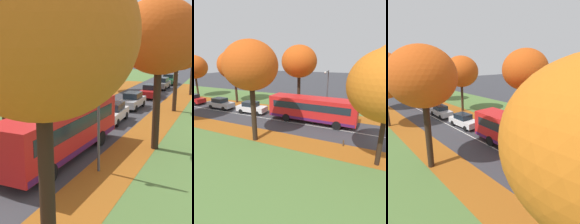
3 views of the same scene
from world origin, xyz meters
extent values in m
cube|color=#517538|center=(-9.20, 20.00, 0.00)|extent=(12.00, 90.00, 0.01)
cube|color=#9E5619|center=(-4.60, 14.00, 0.01)|extent=(2.80, 60.00, 0.00)
cube|color=#9E5619|center=(4.60, 14.00, 0.01)|extent=(2.80, 60.00, 0.00)
cube|color=silver|center=(0.00, 20.00, 0.00)|extent=(0.12, 80.00, 0.01)
cylinder|color=black|center=(-5.71, 12.36, 2.54)|extent=(0.46, 0.46, 5.09)
ellipsoid|color=#C64C14|center=(-5.71, 12.36, 6.83)|extent=(4.65, 4.65, 4.19)
cylinder|color=#422D1E|center=(-5.84, 24.21, 1.98)|extent=(0.36, 0.36, 3.95)
ellipsoid|color=#C64C14|center=(-5.84, 24.21, 6.26)|extent=(6.14, 6.14, 5.52)
cylinder|color=#422D1E|center=(-5.43, 33.99, 2.19)|extent=(0.39, 0.39, 4.39)
ellipsoid|color=orange|center=(-5.43, 33.99, 6.49)|extent=(5.60, 5.60, 5.04)
cylinder|color=black|center=(5.47, 0.70, 2.53)|extent=(0.46, 0.46, 5.06)
ellipsoid|color=orange|center=(5.47, 0.70, 6.96)|extent=(5.06, 5.06, 4.56)
cylinder|color=black|center=(5.91, 12.63, 2.55)|extent=(0.46, 0.46, 5.09)
ellipsoid|color=#C64C14|center=(5.91, 12.63, 6.98)|extent=(5.03, 5.03, 4.52)
cylinder|color=#382619|center=(5.19, 23.97, 2.17)|extent=(0.39, 0.39, 4.34)
ellipsoid|color=#C64C14|center=(5.19, 23.97, 6.33)|extent=(5.30, 5.30, 4.77)
cylinder|color=#422D1E|center=(5.52, 34.09, 2.00)|extent=(0.36, 0.36, 4.00)
cylinder|color=#47474C|center=(4.00, 7.94, 3.00)|extent=(0.14, 0.14, 6.00)
cylinder|color=#47474C|center=(3.20, 7.94, 5.90)|extent=(1.60, 0.10, 0.10)
ellipsoid|color=silver|center=(2.40, 7.94, 5.85)|extent=(0.44, 0.28, 0.20)
cube|color=red|center=(1.25, 9.03, 1.73)|extent=(2.70, 10.45, 2.50)
cube|color=#19232D|center=(1.15, 3.89, 2.08)|extent=(2.30, 0.14, 1.30)
cube|color=#19232D|center=(1.25, 9.03, 2.13)|extent=(2.72, 9.20, 0.80)
cube|color=#4C1951|center=(1.25, 9.03, 0.66)|extent=(2.72, 10.24, 0.32)
cylinder|color=black|center=(2.38, 5.79, 0.48)|extent=(0.32, 0.97, 0.96)
cylinder|color=black|center=(0.00, 5.83, 0.48)|extent=(0.32, 0.97, 0.96)
cylinder|color=black|center=(2.49, 11.87, 0.48)|extent=(0.32, 0.97, 0.96)
cylinder|color=black|center=(0.12, 11.91, 0.48)|extent=(0.32, 0.97, 0.96)
cube|color=silver|center=(1.14, 17.79, 0.67)|extent=(1.89, 4.27, 0.70)
cube|color=#19232D|center=(1.14, 17.94, 1.32)|extent=(1.54, 2.08, 0.60)
cylinder|color=black|center=(1.98, 16.53, 0.32)|extent=(0.25, 0.65, 0.64)
cylinder|color=black|center=(0.42, 16.46, 0.32)|extent=(0.25, 0.65, 0.64)
cylinder|color=black|center=(1.87, 19.13, 0.32)|extent=(0.25, 0.65, 0.64)
cylinder|color=black|center=(0.30, 19.06, 0.32)|extent=(0.25, 0.65, 0.64)
cube|color=#B7BABF|center=(1.08, 23.54, 0.67)|extent=(1.79, 4.24, 0.70)
cube|color=#19232D|center=(1.08, 23.69, 1.32)|extent=(1.49, 2.05, 0.60)
cylinder|color=black|center=(1.84, 22.23, 0.32)|extent=(0.23, 0.64, 0.64)
cylinder|color=black|center=(0.27, 22.26, 0.32)|extent=(0.23, 0.64, 0.64)
cylinder|color=black|center=(1.89, 24.83, 0.32)|extent=(0.23, 0.64, 0.64)
cylinder|color=black|center=(0.33, 24.86, 0.32)|extent=(0.23, 0.64, 0.64)
cube|color=#B21919|center=(1.33, 30.04, 0.67)|extent=(1.73, 4.21, 0.70)
cube|color=#19232D|center=(1.33, 30.19, 1.32)|extent=(1.46, 2.03, 0.60)
cylinder|color=black|center=(2.10, 28.74, 0.32)|extent=(0.22, 0.64, 0.64)
cylinder|color=black|center=(0.54, 28.75, 0.32)|extent=(0.22, 0.64, 0.64)
cylinder|color=black|center=(2.12, 31.34, 0.32)|extent=(0.22, 0.64, 0.64)
cylinder|color=black|center=(0.56, 31.35, 0.32)|extent=(0.22, 0.64, 0.64)
cube|color=slate|center=(1.19, 37.32, 0.67)|extent=(1.83, 4.25, 0.70)
cube|color=#19232D|center=(1.19, 37.47, 1.32)|extent=(1.51, 2.06, 0.60)
cylinder|color=black|center=(1.93, 36.00, 0.32)|extent=(0.24, 0.65, 0.64)
cylinder|color=black|center=(0.36, 36.05, 0.32)|extent=(0.24, 0.65, 0.64)
cylinder|color=black|center=(2.01, 38.60, 0.32)|extent=(0.24, 0.65, 0.64)
cylinder|color=black|center=(0.44, 38.65, 0.32)|extent=(0.24, 0.65, 0.64)
cube|color=#1E6038|center=(1.19, 42.57, 0.67)|extent=(1.77, 4.23, 0.70)
cube|color=#19232D|center=(1.19, 42.72, 1.32)|extent=(1.48, 2.04, 0.60)
cylinder|color=black|center=(2.00, 41.28, 0.32)|extent=(0.23, 0.64, 0.64)
cylinder|color=black|center=(0.43, 41.25, 0.32)|extent=(0.23, 0.64, 0.64)
cylinder|color=black|center=(1.95, 43.88, 0.32)|extent=(0.23, 0.64, 0.64)
cylinder|color=black|center=(0.39, 43.86, 0.32)|extent=(0.23, 0.64, 0.64)
camera|label=1|loc=(9.98, -6.20, 6.78)|focal=50.00mm
camera|label=2|loc=(-18.04, 3.04, 7.42)|focal=28.00mm
camera|label=3|loc=(-10.42, 0.74, 7.82)|focal=28.00mm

